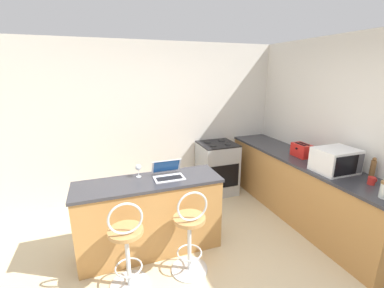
# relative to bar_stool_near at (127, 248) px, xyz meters

# --- Properties ---
(wall_back) EXTENTS (12.00, 0.06, 2.60)m
(wall_back) POSITION_rel_bar_stool_near_xyz_m (0.81, 2.04, 0.84)
(wall_back) COLOR silver
(wall_back) RESTS_ON ground_plane
(breakfast_bar) EXTENTS (1.68, 0.53, 0.92)m
(breakfast_bar) POSITION_rel_bar_stool_near_xyz_m (0.32, 0.51, -0.01)
(breakfast_bar) COLOR #B27C42
(breakfast_bar) RESTS_ON ground_plane
(counter_right) EXTENTS (0.65, 2.92, 0.92)m
(counter_right) POSITION_rel_bar_stool_near_xyz_m (2.59, 0.56, -0.01)
(counter_right) COLOR #B27C42
(counter_right) RESTS_ON ground_plane
(bar_stool_near) EXTENTS (0.40, 0.40, 1.00)m
(bar_stool_near) POSITION_rel_bar_stool_near_xyz_m (0.00, 0.00, 0.00)
(bar_stool_near) COLOR silver
(bar_stool_near) RESTS_ON ground_plane
(bar_stool_far) EXTENTS (0.40, 0.40, 1.00)m
(bar_stool_far) POSITION_rel_bar_stool_near_xyz_m (0.65, 0.00, 0.00)
(bar_stool_far) COLOR silver
(bar_stool_far) RESTS_ON ground_plane
(laptop) EXTENTS (0.35, 0.28, 0.20)m
(laptop) POSITION_rel_bar_stool_near_xyz_m (0.56, 0.55, 0.50)
(laptop) COLOR silver
(laptop) RESTS_ON breakfast_bar
(microwave) EXTENTS (0.49, 0.38, 0.30)m
(microwave) POSITION_rel_bar_stool_near_xyz_m (2.56, 0.00, 0.60)
(microwave) COLOR white
(microwave) RESTS_ON counter_right
(toaster) EXTENTS (0.20, 0.28, 0.19)m
(toaster) POSITION_rel_bar_stool_near_xyz_m (2.60, 0.62, 0.55)
(toaster) COLOR red
(toaster) RESTS_ON counter_right
(stove_range) EXTENTS (0.63, 0.61, 0.92)m
(stove_range) POSITION_rel_bar_stool_near_xyz_m (1.75, 1.69, -0.01)
(stove_range) COLOR #9EA3A8
(stove_range) RESTS_ON ground_plane
(mug_red) EXTENTS (0.09, 0.08, 0.09)m
(mug_red) POSITION_rel_bar_stool_near_xyz_m (2.64, -0.42, 0.49)
(mug_red) COLOR red
(mug_red) RESTS_ON counter_right
(pepper_mill) EXTENTS (0.06, 0.06, 0.25)m
(pepper_mill) POSITION_rel_bar_stool_near_xyz_m (2.82, -0.29, 0.57)
(pepper_mill) COLOR brown
(pepper_mill) RESTS_ON counter_right
(wine_glass_tall) EXTENTS (0.07, 0.07, 0.16)m
(wine_glass_tall) POSITION_rel_bar_stool_near_xyz_m (0.24, 0.66, 0.57)
(wine_glass_tall) COLOR silver
(wine_glass_tall) RESTS_ON breakfast_bar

